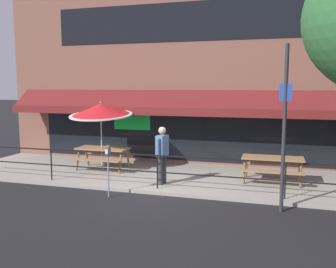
% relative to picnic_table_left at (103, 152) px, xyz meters
% --- Properties ---
extents(ground_plane, '(120.00, 120.00, 0.00)m').
position_rel_picnic_table_left_xyz_m(ground_plane, '(2.59, -2.11, -0.71)').
color(ground_plane, black).
extents(patio_deck, '(15.00, 4.00, 0.10)m').
position_rel_picnic_table_left_xyz_m(patio_deck, '(2.59, -0.11, -0.66)').
color(patio_deck, '#9E998E').
rests_on(patio_deck, ground).
extents(restaurant_building, '(15.00, 1.60, 7.57)m').
position_rel_picnic_table_left_xyz_m(restaurant_building, '(2.59, 2.12, 3.05)').
color(restaurant_building, brown).
rests_on(restaurant_building, ground).
extents(patio_railing, '(13.84, 0.04, 0.97)m').
position_rel_picnic_table_left_xyz_m(patio_railing, '(2.59, -1.81, 0.09)').
color(patio_railing, black).
rests_on(patio_railing, patio_deck).
extents(picnic_table_left, '(1.80, 1.42, 0.76)m').
position_rel_picnic_table_left_xyz_m(picnic_table_left, '(0.00, 0.00, 0.00)').
color(picnic_table_left, '#997047').
rests_on(picnic_table_left, patio_deck).
extents(picnic_table_centre, '(1.80, 1.42, 0.76)m').
position_rel_picnic_table_left_xyz_m(picnic_table_centre, '(5.70, -0.14, 0.00)').
color(picnic_table_centre, '#997047').
rests_on(picnic_table_centre, patio_deck).
extents(patio_umbrella_left, '(2.14, 2.14, 2.40)m').
position_rel_picnic_table_left_xyz_m(patio_umbrella_left, '(-0.00, -0.08, 1.47)').
color(patio_umbrella_left, '#B7B2A8').
rests_on(patio_umbrella_left, patio_deck).
extents(pedestrian_walking, '(0.31, 0.61, 1.71)m').
position_rel_picnic_table_left_xyz_m(pedestrian_walking, '(2.57, -1.30, 0.35)').
color(pedestrian_walking, '#333338').
rests_on(pedestrian_walking, patio_deck).
extents(parking_meter_near, '(0.15, 0.16, 1.42)m').
position_rel_picnic_table_left_xyz_m(parking_meter_near, '(1.47, -2.64, 0.44)').
color(parking_meter_near, gray).
rests_on(parking_meter_near, ground).
extents(street_sign_pole, '(0.28, 0.09, 3.95)m').
position_rel_picnic_table_left_xyz_m(street_sign_pole, '(5.96, -2.56, 1.33)').
color(street_sign_pole, '#2D2D33').
rests_on(street_sign_pole, ground).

